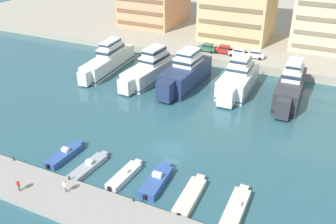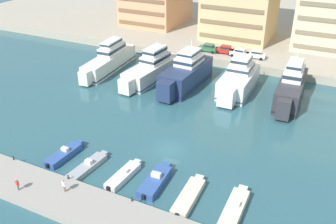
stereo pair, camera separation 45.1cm
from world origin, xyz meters
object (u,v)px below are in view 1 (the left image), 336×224
car_white_mid_left (239,52)px  pedestrian_mid_deck (18,184)px  motorboat_blue_center_left (157,181)px  yacht_ivory_left (151,68)px  motorboat_grey_left (88,167)px  yacht_charcoal_center (290,87)px  motorboat_cream_center_right (235,210)px  motorboat_cream_center (190,196)px  yacht_navy_mid_left (185,73)px  motorboat_white_mid_left (125,175)px  yacht_ivory_far_left (108,60)px  car_green_far_left (207,47)px  pedestrian_near_edge (65,185)px  yacht_white_center_left (238,79)px  car_red_left (224,49)px  car_white_center_left (255,54)px  motorboat_blue_far_left (65,155)px

car_white_mid_left → pedestrian_mid_deck: size_ratio=2.61×
motorboat_blue_center_left → pedestrian_mid_deck: size_ratio=4.55×
yacht_ivory_left → motorboat_grey_left: bearing=-77.7°
motorboat_blue_center_left → yacht_charcoal_center: bearing=71.2°
motorboat_cream_center_right → motorboat_cream_center: bearing=180.0°
yacht_navy_mid_left → yacht_charcoal_center: 19.16m
motorboat_white_mid_left → motorboat_cream_center: size_ratio=0.87×
yacht_ivory_far_left → yacht_navy_mid_left: bearing=-2.4°
yacht_navy_mid_left → yacht_ivory_far_left: bearing=177.6°
car_green_far_left → pedestrian_near_edge: (1.48, -51.15, -0.89)m
motorboat_blue_center_left → motorboat_cream_center: size_ratio=0.94×
yacht_charcoal_center → pedestrian_near_edge: bearing=-116.7°
yacht_ivory_left → car_green_far_left: bearing=69.0°
yacht_ivory_far_left → motorboat_white_mid_left: 37.28m
motorboat_white_mid_left → motorboat_cream_center_right: motorboat_cream_center_right is taller
yacht_white_center_left → motorboat_cream_center_right: size_ratio=1.90×
yacht_white_center_left → motorboat_grey_left: (-10.55, -31.69, -1.96)m
pedestrian_near_edge → pedestrian_mid_deck: (-5.08, -2.18, -0.05)m
yacht_ivory_far_left → car_red_left: size_ratio=4.71×
car_green_far_left → yacht_ivory_left: bearing=-111.0°
motorboat_white_mid_left → pedestrian_mid_deck: (-9.36, -8.19, 1.32)m
motorboat_white_mid_left → motorboat_blue_center_left: motorboat_blue_center_left is taller
motorboat_blue_center_left → car_green_far_left: size_ratio=1.76×
motorboat_blue_center_left → car_white_mid_left: car_white_mid_left is taller
motorboat_blue_center_left → yacht_ivory_far_left: bearing=132.0°
motorboat_white_mid_left → car_white_center_left: 45.86m
yacht_charcoal_center → motorboat_white_mid_left: (-14.69, -31.71, -2.14)m
yacht_ivory_left → motorboat_white_mid_left: size_ratio=2.70×
motorboat_blue_far_left → pedestrian_mid_deck: bearing=-87.8°
motorboat_blue_far_left → car_green_far_left: car_green_far_left is taller
motorboat_blue_center_left → car_red_left: (-6.16, 44.91, 2.15)m
motorboat_blue_far_left → car_red_left: size_ratio=1.66×
yacht_charcoal_center → motorboat_blue_center_left: bearing=-108.8°
yacht_charcoal_center → motorboat_cream_center: bearing=-100.3°
motorboat_blue_far_left → motorboat_grey_left: motorboat_blue_far_left is taller
yacht_white_center_left → motorboat_blue_far_left: size_ratio=2.27×
pedestrian_mid_deck → motorboat_blue_far_left: bearing=92.2°
yacht_charcoal_center → motorboat_blue_far_left: size_ratio=2.51×
yacht_ivory_far_left → car_white_mid_left: bearing=32.7°
yacht_ivory_left → motorboat_cream_center_right: yacht_ivory_left is taller
motorboat_grey_left → car_red_left: bearing=86.0°
yacht_charcoal_center → yacht_ivory_left: bearing=-175.2°
motorboat_cream_center_right → car_white_mid_left: (-12.87, 45.09, 2.16)m
motorboat_cream_center → car_white_center_left: bearing=95.0°
yacht_charcoal_center → car_white_mid_left: size_ratio=4.11×
motorboat_blue_far_left → yacht_ivory_left: bearing=94.1°
yacht_navy_mid_left → pedestrian_mid_deck: bearing=-97.7°
motorboat_grey_left → yacht_ivory_far_left: bearing=119.1°
motorboat_cream_center → car_red_left: size_ratio=1.89×
yacht_charcoal_center → car_green_far_left: bearing=146.7°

